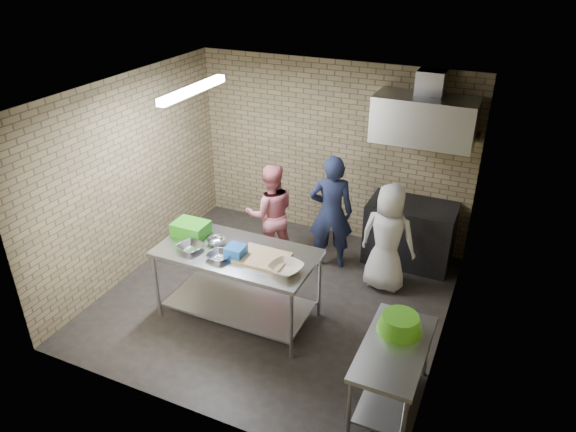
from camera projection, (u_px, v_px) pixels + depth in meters
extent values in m
plane|color=black|center=(275.00, 299.00, 6.90)|extent=(4.20, 4.20, 0.00)
plane|color=black|center=(272.00, 94.00, 5.64)|extent=(4.20, 4.20, 0.00)
cube|color=#96825D|center=(332.00, 152.00, 7.89)|extent=(4.20, 0.06, 2.70)
cube|color=#96825D|center=(175.00, 300.00, 4.66)|extent=(4.20, 0.06, 2.70)
cube|color=#96825D|center=(131.00, 177.00, 7.04)|extent=(0.06, 4.00, 2.70)
cube|color=#96825D|center=(455.00, 244.00, 5.51)|extent=(0.06, 4.00, 2.70)
cube|color=#B7BBBF|center=(238.00, 285.00, 6.38)|extent=(1.88, 0.94, 0.94)
cube|color=silver|center=(391.00, 375.00, 5.19)|extent=(0.60, 1.20, 0.75)
cube|color=black|center=(410.00, 233.00, 7.53)|extent=(1.20, 0.70, 0.90)
cube|color=silver|center=(424.00, 120.00, 6.80)|extent=(1.30, 0.60, 0.60)
cube|color=#A5A8AD|center=(431.00, 82.00, 6.71)|extent=(0.35, 0.30, 0.30)
cube|color=#3F2B19|center=(449.00, 132.00, 6.93)|extent=(0.80, 0.20, 0.04)
cube|color=white|center=(193.00, 90.00, 6.04)|extent=(0.10, 1.25, 0.08)
cube|color=#2E931B|center=(191.00, 229.00, 6.48)|extent=(0.42, 0.31, 0.17)
cube|color=blue|center=(236.00, 251.00, 6.03)|extent=(0.21, 0.21, 0.14)
cube|color=tan|center=(262.00, 258.00, 6.01)|extent=(0.57, 0.44, 0.03)
imported|color=#ACB0B3|center=(190.00, 248.00, 6.17)|extent=(0.35, 0.35, 0.07)
imported|color=#B8BBBF|center=(216.00, 241.00, 6.30)|extent=(0.27, 0.27, 0.07)
imported|color=silver|center=(219.00, 256.00, 6.01)|extent=(0.32, 0.32, 0.07)
imported|color=beige|center=(286.00, 268.00, 5.77)|extent=(0.43, 0.43, 0.09)
cylinder|color=#B22619|center=(430.00, 121.00, 6.97)|extent=(0.07, 0.07, 0.18)
cylinder|color=green|center=(462.00, 127.00, 6.83)|extent=(0.06, 0.06, 0.15)
imported|color=#161A38|center=(331.00, 213.00, 7.25)|extent=(0.71, 0.59, 1.67)
imported|color=#E37885|center=(271.00, 214.00, 7.44)|extent=(0.90, 0.86, 1.47)
imported|color=silver|center=(388.00, 238.00, 6.83)|extent=(0.75, 0.51, 1.48)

